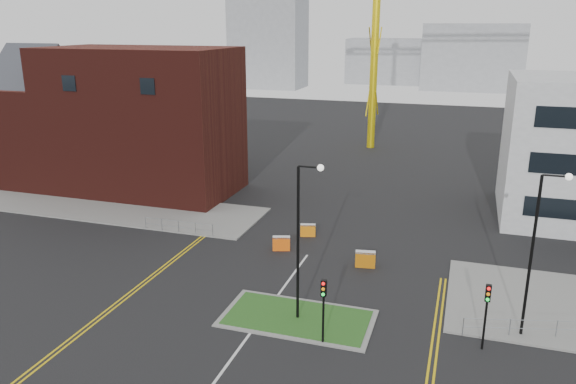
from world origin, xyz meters
The scene contains 20 objects.
pavement_left centered at (-20.00, 22.00, 0.06)m, with size 28.00×8.00×0.12m, color slate.
island_kerb centered at (2.00, 8.00, 0.04)m, with size 8.60×4.60×0.08m, color slate.
grass_island centered at (2.00, 8.00, 0.06)m, with size 8.00×4.00×0.12m, color #214C19.
brick_building centered at (-22.97, 28.00, 6.85)m, with size 24.20×10.07×14.24m.
streetlamp_island centered at (2.22, 8.00, 5.41)m, with size 1.46×0.36×9.18m.
streetlamp_right_near centered at (14.22, 10.00, 5.41)m, with size 1.46×0.36×9.18m.
traffic_light_island centered at (4.00, 5.98, 2.57)m, with size 0.28×0.33×3.65m.
traffic_light_right centered at (12.00, 7.98, 2.57)m, with size 0.28×0.33×3.65m.
railing_left centered at (-11.00, 18.00, 0.74)m, with size 6.05×0.05×1.10m.
centre_line centered at (0.00, 2.00, 0.01)m, with size 0.15×30.00×0.01m, color silver.
yellow_left_a centered at (-9.00, 10.00, 0.01)m, with size 0.12×24.00×0.01m, color gold.
yellow_left_b centered at (-8.70, 10.00, 0.01)m, with size 0.12×24.00×0.01m, color gold.
yellow_right_a centered at (9.50, 6.00, 0.01)m, with size 0.12×20.00×0.01m, color gold.
yellow_right_b centered at (9.80, 6.00, 0.01)m, with size 0.12×20.00×0.01m, color gold.
skyline_a centered at (-40.00, 120.00, 11.00)m, with size 18.00×12.00×22.00m, color gray.
skyline_b centered at (10.00, 130.00, 8.00)m, with size 24.00×12.00×16.00m, color gray.
skyline_d centered at (-8.00, 140.00, 6.00)m, with size 30.00×12.00×12.00m, color gray.
barrier_left centered at (-1.00, 20.64, 0.54)m, with size 1.25×0.69×1.00m.
barrier_mid centered at (-2.09, 17.30, 0.59)m, with size 1.35×0.80×1.08m.
barrier_right centered at (4.37, 16.24, 0.63)m, with size 1.42×0.67×1.15m.
Camera 1 is at (10.25, -19.33, 16.22)m, focal length 35.00 mm.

